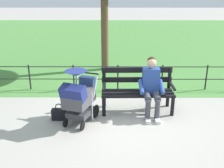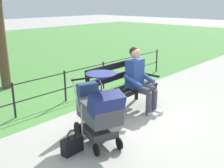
# 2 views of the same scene
# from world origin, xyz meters

# --- Properties ---
(ground_plane) EXTENTS (60.00, 60.00, 0.00)m
(ground_plane) POSITION_xyz_m (0.00, 0.00, 0.00)
(ground_plane) COLOR #ADA89E
(park_bench) EXTENTS (1.61, 0.63, 0.96)m
(park_bench) POSITION_xyz_m (-0.42, -0.12, 0.53)
(park_bench) COLOR black
(park_bench) RESTS_ON ground
(person_on_bench) EXTENTS (0.54, 0.74, 1.28)m
(person_on_bench) POSITION_xyz_m (-0.70, 0.11, 0.68)
(person_on_bench) COLOR #42424C
(person_on_bench) RESTS_ON ground
(stroller) EXTENTS (0.75, 0.99, 1.15)m
(stroller) POSITION_xyz_m (0.82, 0.51, 0.59)
(stroller) COLOR black
(stroller) RESTS_ON ground
(handbag) EXTENTS (0.32, 0.14, 0.37)m
(handbag) POSITION_xyz_m (1.27, 0.39, 0.13)
(handbag) COLOR black
(handbag) RESTS_ON ground
(park_fence) EXTENTS (7.23, 0.04, 0.70)m
(park_fence) POSITION_xyz_m (-0.27, -1.36, 0.42)
(park_fence) COLOR black
(park_fence) RESTS_ON ground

